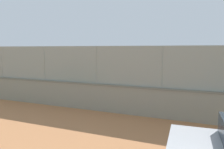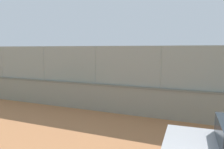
% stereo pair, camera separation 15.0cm
% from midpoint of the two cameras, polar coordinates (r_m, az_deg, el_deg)
% --- Properties ---
extents(ground_plane, '(260.00, 260.00, 0.00)m').
position_cam_midpoint_polar(ground_plane, '(23.68, 7.33, -0.78)').
color(ground_plane, '#B27247').
extents(perimeter_wall, '(29.22, 0.52, 1.35)m').
position_cam_midpoint_polar(perimeter_wall, '(11.81, -11.26, -5.03)').
color(perimeter_wall, gray).
rests_on(perimeter_wall, ground_plane).
extents(fence_panel_on_wall, '(28.70, 0.27, 1.84)m').
position_cam_midpoint_polar(fence_panel_on_wall, '(11.60, -11.44, 2.68)').
color(fence_panel_on_wall, gray).
rests_on(fence_panel_on_wall, perimeter_wall).
extents(player_foreground_swinging, '(1.03, 0.78, 1.66)m').
position_cam_midpoint_polar(player_foreground_swinging, '(21.49, 7.72, 1.09)').
color(player_foreground_swinging, navy).
rests_on(player_foreground_swinging, ground_plane).
extents(player_baseline_waiting, '(1.26, 0.78, 1.67)m').
position_cam_midpoint_polar(player_baseline_waiting, '(18.69, 12.82, 0.17)').
color(player_baseline_waiting, black).
rests_on(player_baseline_waiting, ground_plane).
extents(player_crossing_court, '(1.02, 0.91, 1.63)m').
position_cam_midpoint_polar(player_crossing_court, '(25.47, -4.83, 1.96)').
color(player_crossing_court, navy).
rests_on(player_crossing_court, ground_plane).
extents(sports_ball, '(0.14, 0.14, 0.14)m').
position_cam_midpoint_polar(sports_ball, '(19.87, 3.24, -1.97)').
color(sports_ball, yellow).
rests_on(sports_ball, ground_plane).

